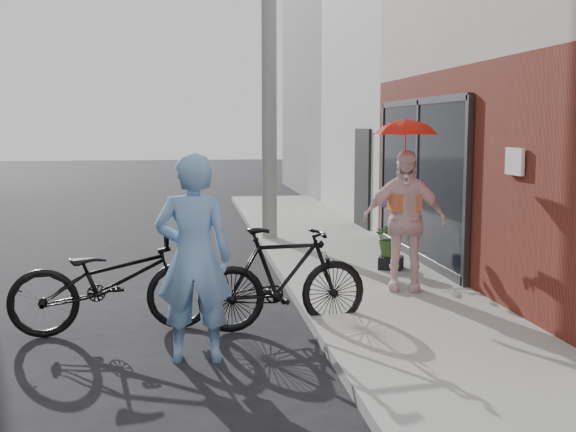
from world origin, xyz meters
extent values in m
plane|color=black|center=(0.00, 0.00, 0.00)|extent=(80.00, 80.00, 0.00)
cube|color=#989893|center=(2.10, 2.00, 0.06)|extent=(2.20, 24.00, 0.12)
cube|color=#9E9E99|center=(0.94, 2.00, 0.06)|extent=(0.12, 24.00, 0.12)
cube|color=black|center=(3.16, 3.50, 1.36)|extent=(0.06, 3.80, 2.40)
cube|color=white|center=(3.16, 0.20, 1.82)|extent=(0.04, 0.40, 0.30)
cube|color=silver|center=(7.20, 9.00, 3.50)|extent=(8.00, 6.00, 7.00)
cube|color=gray|center=(7.20, 16.00, 3.50)|extent=(8.00, 8.00, 7.00)
cylinder|color=#9E9E99|center=(1.10, 6.00, 3.50)|extent=(0.28, 0.28, 7.00)
imported|color=#7EAAE0|center=(-0.37, -0.66, 0.99)|extent=(0.75, 0.53, 1.97)
imported|color=black|center=(-1.23, 0.42, 0.57)|extent=(2.23, 1.01, 1.13)
imported|color=black|center=(0.60, 0.31, 0.56)|extent=(1.93, 0.78, 1.13)
imported|color=#FFD5D5|center=(2.30, 1.47, 1.01)|extent=(1.13, 0.73, 1.79)
imported|color=red|center=(2.30, 1.47, 2.24)|extent=(0.75, 0.75, 0.66)
cube|color=black|center=(2.53, 2.80, 0.21)|extent=(0.45, 0.45, 0.18)
imported|color=#3B6829|center=(2.53, 2.80, 0.59)|extent=(0.52, 0.45, 0.57)
camera|label=1|loc=(-0.42, -7.33, 2.21)|focal=45.00mm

